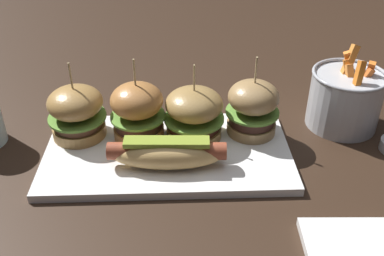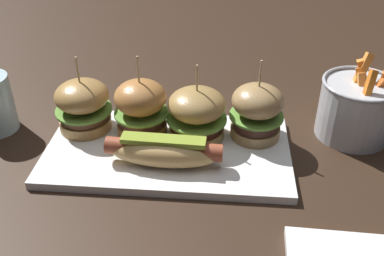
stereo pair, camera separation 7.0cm
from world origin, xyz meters
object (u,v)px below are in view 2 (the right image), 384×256
at_px(platter_main, 168,151).
at_px(slider_far_left, 83,105).
at_px(slider_center_right, 197,113).
at_px(hot_dog, 167,151).
at_px(fries_bucket, 356,108).
at_px(slider_center_left, 141,108).
at_px(slider_far_right, 257,111).

distance_m(platter_main, slider_far_left, 0.17).
bearing_deg(slider_center_right, hot_dog, -116.57).
distance_m(hot_dog, slider_far_left, 0.18).
xyz_separation_m(platter_main, fries_bucket, (0.32, 0.09, 0.05)).
distance_m(hot_dog, slider_center_right, 0.09).
bearing_deg(slider_center_left, slider_far_right, 2.72).
bearing_deg(slider_far_right, fries_bucket, 12.82).
bearing_deg(hot_dog, platter_main, 95.48).
height_order(slider_far_left, slider_far_right, slider_far_right).
height_order(hot_dog, fries_bucket, fries_bucket).
height_order(platter_main, hot_dog, hot_dog).
distance_m(slider_center_left, slider_center_right, 0.09).
xyz_separation_m(hot_dog, fries_bucket, (0.31, 0.13, 0.02)).
bearing_deg(fries_bucket, slider_far_left, -175.30).
bearing_deg(platter_main, slider_far_right, 18.03).
xyz_separation_m(hot_dog, slider_center_left, (-0.05, 0.08, 0.03)).
xyz_separation_m(platter_main, slider_center_right, (0.04, 0.04, 0.05)).
relative_size(hot_dog, slider_far_left, 1.35).
relative_size(slider_center_left, fries_bucket, 0.98).
bearing_deg(hot_dog, fries_bucket, 22.56).
height_order(slider_center_left, slider_center_right, slider_center_left).
relative_size(platter_main, slider_center_left, 2.78).
relative_size(slider_far_left, slider_center_left, 0.94).
bearing_deg(platter_main, hot_dog, -84.52).
height_order(slider_center_right, fries_bucket, same).
relative_size(hot_dog, slider_center_left, 1.27).
relative_size(platter_main, fries_bucket, 2.72).
relative_size(slider_center_left, slider_center_right, 1.08).
relative_size(slider_center_right, slider_far_right, 0.95).
xyz_separation_m(hot_dog, slider_center_right, (0.04, 0.08, 0.02)).
bearing_deg(slider_center_right, slider_far_left, 177.07).
height_order(slider_far_left, slider_center_right, slider_far_left).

